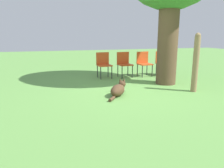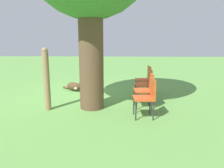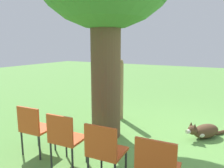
% 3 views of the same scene
% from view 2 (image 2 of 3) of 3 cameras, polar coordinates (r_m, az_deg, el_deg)
% --- Properties ---
extents(ground_plane, '(30.00, 30.00, 0.00)m').
position_cam_2_polar(ground_plane, '(6.36, -7.56, -3.41)').
color(ground_plane, '#609947').
extents(dog, '(0.85, 0.69, 0.36)m').
position_cam_2_polar(dog, '(7.15, -9.67, -0.64)').
color(dog, '#513823').
rests_on(dog, ground_plane).
extents(fence_post, '(0.15, 0.15, 1.46)m').
position_cam_2_polar(fence_post, '(5.26, -16.74, 1.26)').
color(fence_post, '#937551').
rests_on(fence_post, ground_plane).
extents(red_chair_0, '(0.45, 0.46, 0.84)m').
position_cam_2_polar(red_chair_0, '(6.72, 8.69, 1.63)').
color(red_chair_0, '#D14C1E').
rests_on(red_chair_0, ground_plane).
extents(red_chair_1, '(0.45, 0.46, 0.84)m').
position_cam_2_polar(red_chair_1, '(6.02, 8.82, 0.47)').
color(red_chair_1, '#D14C1E').
rests_on(red_chair_1, ground_plane).
extents(red_chair_2, '(0.45, 0.46, 0.84)m').
position_cam_2_polar(red_chair_2, '(5.33, 8.99, -0.98)').
color(red_chair_2, '#D14C1E').
rests_on(red_chair_2, ground_plane).
extents(red_chair_3, '(0.45, 0.46, 0.84)m').
position_cam_2_polar(red_chair_3, '(4.64, 9.21, -2.88)').
color(red_chair_3, '#D14C1E').
rests_on(red_chair_3, ground_plane).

